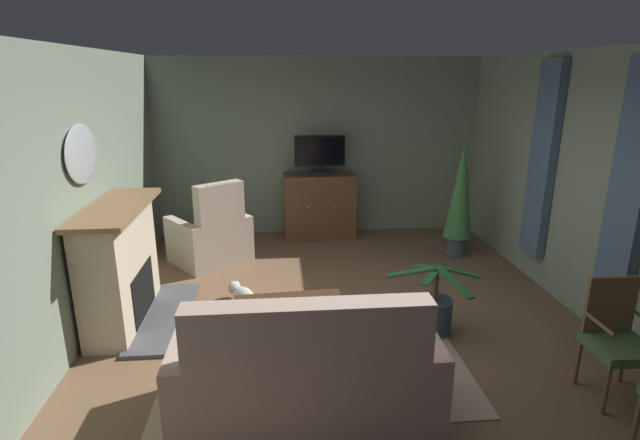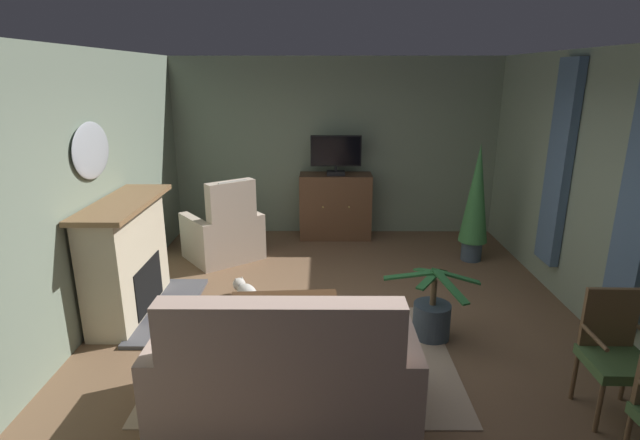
{
  "view_description": "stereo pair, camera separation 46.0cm",
  "coord_description": "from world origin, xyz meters",
  "px_view_note": "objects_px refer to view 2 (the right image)",
  "views": [
    {
      "loc": [
        -0.66,
        -4.52,
        2.54
      ],
      "look_at": [
        -0.23,
        0.33,
        1.08
      ],
      "focal_mm": 27.52,
      "sensor_mm": 36.0,
      "label": 1
    },
    {
      "loc": [
        -0.2,
        -4.53,
        2.54
      ],
      "look_at": [
        -0.23,
        0.33,
        1.08
      ],
      "focal_mm": 27.52,
      "sensor_mm": 36.0,
      "label": 2
    }
  ],
  "objects_px": {
    "wall_mirror_oval": "(92,150)",
    "tv_remote": "(279,308)",
    "sofa_floral": "(285,375)",
    "potted_plant_on_hearth_side": "(476,199)",
    "coffee_table": "(284,307)",
    "potted_plant_leafy_by_curtain": "(432,317)",
    "tv_cabinet": "(336,208)",
    "television": "(336,154)",
    "fireplace": "(129,260)",
    "armchair_angled_to_table": "(224,234)",
    "cat": "(245,291)",
    "side_chair_beside_plant": "(615,351)"
  },
  "relations": [
    {
      "from": "wall_mirror_oval",
      "to": "tv_remote",
      "type": "height_order",
      "value": "wall_mirror_oval"
    },
    {
      "from": "sofa_floral",
      "to": "potted_plant_on_hearth_side",
      "type": "distance_m",
      "value": 4.11
    },
    {
      "from": "coffee_table",
      "to": "wall_mirror_oval",
      "type": "bearing_deg",
      "value": 162.43
    },
    {
      "from": "tv_remote",
      "to": "potted_plant_on_hearth_side",
      "type": "bearing_deg",
      "value": 18.93
    },
    {
      "from": "potted_plant_leafy_by_curtain",
      "to": "coffee_table",
      "type": "bearing_deg",
      "value": -176.68
    },
    {
      "from": "tv_cabinet",
      "to": "television",
      "type": "xyz_separation_m",
      "value": [
        0.0,
        -0.05,
        0.86
      ]
    },
    {
      "from": "coffee_table",
      "to": "tv_remote",
      "type": "bearing_deg",
      "value": -105.72
    },
    {
      "from": "fireplace",
      "to": "armchair_angled_to_table",
      "type": "height_order",
      "value": "fireplace"
    },
    {
      "from": "wall_mirror_oval",
      "to": "television",
      "type": "height_order",
      "value": "wall_mirror_oval"
    },
    {
      "from": "fireplace",
      "to": "tv_cabinet",
      "type": "bearing_deg",
      "value": 48.5
    },
    {
      "from": "potted_plant_leafy_by_curtain",
      "to": "tv_remote",
      "type": "bearing_deg",
      "value": -171.75
    },
    {
      "from": "wall_mirror_oval",
      "to": "coffee_table",
      "type": "xyz_separation_m",
      "value": [
        1.96,
        -0.62,
        -1.42
      ]
    },
    {
      "from": "wall_mirror_oval",
      "to": "tv_cabinet",
      "type": "bearing_deg",
      "value": 45.59
    },
    {
      "from": "potted_plant_on_hearth_side",
      "to": "armchair_angled_to_table",
      "type": "bearing_deg",
      "value": 179.56
    },
    {
      "from": "potted_plant_on_hearth_side",
      "to": "television",
      "type": "bearing_deg",
      "value": 153.52
    },
    {
      "from": "wall_mirror_oval",
      "to": "sofa_floral",
      "type": "distance_m",
      "value": 3.03
    },
    {
      "from": "fireplace",
      "to": "tv_cabinet",
      "type": "height_order",
      "value": "fireplace"
    },
    {
      "from": "potted_plant_leafy_by_curtain",
      "to": "cat",
      "type": "xyz_separation_m",
      "value": [
        -1.98,
        0.83,
        -0.11
      ]
    },
    {
      "from": "tv_cabinet",
      "to": "side_chair_beside_plant",
      "type": "relative_size",
      "value": 1.15
    },
    {
      "from": "side_chair_beside_plant",
      "to": "armchair_angled_to_table",
      "type": "bearing_deg",
      "value": 137.92
    },
    {
      "from": "coffee_table",
      "to": "tv_remote",
      "type": "xyz_separation_m",
      "value": [
        -0.04,
        -0.13,
        0.06
      ]
    },
    {
      "from": "tv_cabinet",
      "to": "side_chair_beside_plant",
      "type": "distance_m",
      "value": 4.68
    },
    {
      "from": "armchair_angled_to_table",
      "to": "potted_plant_leafy_by_curtain",
      "type": "distance_m",
      "value": 3.28
    },
    {
      "from": "tv_remote",
      "to": "potted_plant_on_hearth_side",
      "type": "distance_m",
      "value": 3.46
    },
    {
      "from": "cat",
      "to": "television",
      "type": "bearing_deg",
      "value": 63.89
    },
    {
      "from": "armchair_angled_to_table",
      "to": "wall_mirror_oval",
      "type": "bearing_deg",
      "value": -120.42
    },
    {
      "from": "coffee_table",
      "to": "armchair_angled_to_table",
      "type": "height_order",
      "value": "armchair_angled_to_table"
    },
    {
      "from": "tv_cabinet",
      "to": "armchair_angled_to_table",
      "type": "distance_m",
      "value": 1.86
    },
    {
      "from": "tv_remote",
      "to": "armchair_angled_to_table",
      "type": "xyz_separation_m",
      "value": [
        -0.97,
        2.37,
        -0.06
      ]
    },
    {
      "from": "fireplace",
      "to": "tv_cabinet",
      "type": "xyz_separation_m",
      "value": [
        2.29,
        2.59,
        -0.11
      ]
    },
    {
      "from": "tv_cabinet",
      "to": "side_chair_beside_plant",
      "type": "bearing_deg",
      "value": -64.49
    },
    {
      "from": "fireplace",
      "to": "tv_remote",
      "type": "xyz_separation_m",
      "value": [
        1.68,
        -0.75,
        -0.18
      ]
    },
    {
      "from": "sofa_floral",
      "to": "tv_remote",
      "type": "bearing_deg",
      "value": 97.52
    },
    {
      "from": "tv_cabinet",
      "to": "cat",
      "type": "relative_size",
      "value": 1.85
    },
    {
      "from": "tv_cabinet",
      "to": "coffee_table",
      "type": "bearing_deg",
      "value": -100.15
    },
    {
      "from": "coffee_table",
      "to": "side_chair_beside_plant",
      "type": "bearing_deg",
      "value": -21.36
    },
    {
      "from": "television",
      "to": "potted_plant_leafy_by_curtain",
      "type": "bearing_deg",
      "value": -74.01
    },
    {
      "from": "potted_plant_on_hearth_side",
      "to": "sofa_floral",
      "type": "bearing_deg",
      "value": -125.73
    },
    {
      "from": "wall_mirror_oval",
      "to": "television",
      "type": "relative_size",
      "value": 1.04
    },
    {
      "from": "tv_cabinet",
      "to": "tv_remote",
      "type": "relative_size",
      "value": 6.59
    },
    {
      "from": "side_chair_beside_plant",
      "to": "cat",
      "type": "xyz_separation_m",
      "value": [
        -3.11,
        1.92,
        -0.41
      ]
    },
    {
      "from": "television",
      "to": "sofa_floral",
      "type": "relative_size",
      "value": 0.39
    },
    {
      "from": "wall_mirror_oval",
      "to": "tv_cabinet",
      "type": "relative_size",
      "value": 0.72
    },
    {
      "from": "potted_plant_leafy_by_curtain",
      "to": "wall_mirror_oval",
      "type": "bearing_deg",
      "value": 171.07
    },
    {
      "from": "tv_remote",
      "to": "tv_cabinet",
      "type": "bearing_deg",
      "value": 55.48
    },
    {
      "from": "cat",
      "to": "tv_cabinet",
      "type": "bearing_deg",
      "value": 64.41
    },
    {
      "from": "wall_mirror_oval",
      "to": "potted_plant_on_hearth_side",
      "type": "distance_m",
      "value": 4.79
    },
    {
      "from": "tv_remote",
      "to": "potted_plant_leafy_by_curtain",
      "type": "relative_size",
      "value": 0.18
    },
    {
      "from": "tv_remote",
      "to": "potted_plant_on_hearth_side",
      "type": "xyz_separation_m",
      "value": [
        2.51,
        2.34,
        0.46
      ]
    },
    {
      "from": "television",
      "to": "tv_remote",
      "type": "height_order",
      "value": "television"
    }
  ]
}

